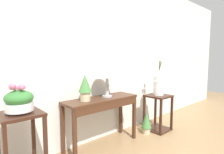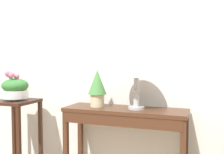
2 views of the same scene
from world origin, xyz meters
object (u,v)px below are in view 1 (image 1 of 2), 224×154
object	(u,v)px
pedestal_stand_left	(22,150)
flower_vase_tall_right	(159,83)
planter_bowl_wide_left	(19,100)
potted_plant_on_console	(85,86)
pedestal_stand_right	(158,113)
console_table	(103,106)
table_lamp	(107,70)
potted_plant_floor	(146,122)

from	to	relation	value
pedestal_stand_left	flower_vase_tall_right	xyz separation A→B (m)	(2.31, -0.07, 0.49)
planter_bowl_wide_left	pedestal_stand_left	bearing A→B (deg)	51.93
potted_plant_on_console	pedestal_stand_right	world-z (taller)	potted_plant_on_console
planter_bowl_wide_left	potted_plant_on_console	bearing A→B (deg)	9.47
pedestal_stand_right	pedestal_stand_left	bearing A→B (deg)	178.39
pedestal_stand_left	planter_bowl_wide_left	size ratio (longest dim) A/B	2.54
console_table	planter_bowl_wide_left	distance (m)	1.19
pedestal_stand_left	table_lamp	bearing A→B (deg)	6.43
console_table	pedestal_stand_right	distance (m)	1.21
potted_plant_on_console	pedestal_stand_right	bearing A→B (deg)	-8.23
console_table	flower_vase_tall_right	bearing A→B (deg)	-9.11
potted_plant_on_console	flower_vase_tall_right	bearing A→B (deg)	-8.26
console_table	potted_plant_floor	world-z (taller)	console_table
potted_plant_on_console	planter_bowl_wide_left	xyz separation A→B (m)	(-0.87, -0.14, -0.03)
planter_bowl_wide_left	pedestal_stand_right	xyz separation A→B (m)	(2.31, -0.06, -0.58)
flower_vase_tall_right	potted_plant_on_console	bearing A→B (deg)	171.74
console_table	table_lamp	world-z (taller)	table_lamp
flower_vase_tall_right	potted_plant_floor	xyz separation A→B (m)	(-0.30, 0.03, -0.66)
table_lamp	planter_bowl_wide_left	bearing A→B (deg)	-173.50
pedestal_stand_right	console_table	bearing A→B (deg)	170.93
potted_plant_on_console	flower_vase_tall_right	world-z (taller)	flower_vase_tall_right
potted_plant_on_console	pedestal_stand_left	world-z (taller)	potted_plant_on_console
potted_plant_on_console	pedestal_stand_left	distance (m)	1.04
table_lamp	console_table	bearing A→B (deg)	-168.09
potted_plant_on_console	potted_plant_floor	distance (m)	1.37
pedestal_stand_left	potted_plant_floor	xyz separation A→B (m)	(2.01, -0.03, -0.18)
table_lamp	pedestal_stand_left	distance (m)	1.48
table_lamp	potted_plant_floor	world-z (taller)	table_lamp
table_lamp	pedestal_stand_right	size ratio (longest dim) A/B	0.82
console_table	pedestal_stand_left	bearing A→B (deg)	-174.09
console_table	potted_plant_on_console	world-z (taller)	potted_plant_on_console
potted_plant_floor	pedestal_stand_left	bearing A→B (deg)	179.02
console_table	planter_bowl_wide_left	world-z (taller)	planter_bowl_wide_left
table_lamp	flower_vase_tall_right	size ratio (longest dim) A/B	0.79
console_table	potted_plant_on_console	xyz separation A→B (m)	(-0.29, 0.02, 0.31)
pedestal_stand_left	console_table	bearing A→B (deg)	5.91
console_table	table_lamp	bearing A→B (deg)	11.91
pedestal_stand_right	potted_plant_floor	xyz separation A→B (m)	(-0.30, 0.03, -0.12)
potted_plant_on_console	potted_plant_floor	xyz separation A→B (m)	(1.14, -0.18, -0.73)
table_lamp	potted_plant_floor	xyz separation A→B (m)	(0.75, -0.18, -0.93)
table_lamp	potted_plant_floor	size ratio (longest dim) A/B	1.39
console_table	pedestal_stand_left	size ratio (longest dim) A/B	1.50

